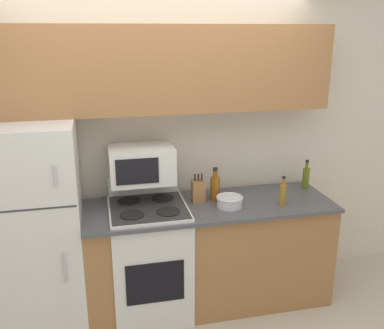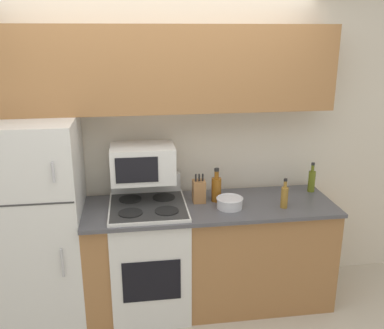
% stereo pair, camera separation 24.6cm
% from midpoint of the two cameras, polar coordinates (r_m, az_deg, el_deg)
% --- Properties ---
extents(ground_plane, '(12.00, 12.00, 0.00)m').
position_cam_midpoint_polar(ground_plane, '(3.60, -4.42, -21.04)').
color(ground_plane, beige).
extents(wall_back, '(8.00, 0.05, 2.55)m').
position_cam_midpoint_polar(wall_back, '(3.65, -6.50, 2.02)').
color(wall_back, beige).
rests_on(wall_back, ground_plane).
extents(lower_cabinets, '(2.00, 0.67, 0.90)m').
position_cam_midpoint_polar(lower_cabinets, '(3.66, 0.27, -11.77)').
color(lower_cabinets, '#9E6B3D').
rests_on(lower_cabinets, ground_plane).
extents(refrigerator, '(0.71, 0.69, 1.63)m').
position_cam_midpoint_polar(refrigerator, '(3.50, -22.22, -7.98)').
color(refrigerator, silver).
rests_on(refrigerator, ground_plane).
extents(upper_cabinets, '(2.71, 0.31, 0.66)m').
position_cam_midpoint_polar(upper_cabinets, '(3.35, -6.55, 12.51)').
color(upper_cabinets, '#9E6B3D').
rests_on(upper_cabinets, refrigerator).
extents(stove, '(0.61, 0.65, 1.09)m').
position_cam_midpoint_polar(stove, '(3.57, -7.68, -12.23)').
color(stove, silver).
rests_on(stove, ground_plane).
extents(microwave, '(0.50, 0.36, 0.28)m').
position_cam_midpoint_polar(microwave, '(3.39, -8.83, 0.02)').
color(microwave, silver).
rests_on(microwave, stove).
extents(knife_block, '(0.10, 0.10, 0.24)m').
position_cam_midpoint_polar(knife_block, '(3.46, -1.24, -3.56)').
color(knife_block, '#9E6B3D').
rests_on(knife_block, lower_cabinets).
extents(bowl, '(0.21, 0.21, 0.09)m').
position_cam_midpoint_polar(bowl, '(3.39, 2.96, -4.95)').
color(bowl, silver).
rests_on(bowl, lower_cabinets).
extents(bottle_olive_oil, '(0.06, 0.06, 0.26)m').
position_cam_midpoint_polar(bottle_olive_oil, '(3.86, 13.20, -1.68)').
color(bottle_olive_oil, '#5B6619').
rests_on(bottle_olive_oil, lower_cabinets).
extents(bottle_vinegar, '(0.06, 0.06, 0.24)m').
position_cam_midpoint_polar(bottle_vinegar, '(3.46, 10.04, -3.88)').
color(bottle_vinegar, olive).
rests_on(bottle_vinegar, lower_cabinets).
extents(bottle_whiskey, '(0.08, 0.08, 0.28)m').
position_cam_midpoint_polar(bottle_whiskey, '(3.49, 1.07, -3.12)').
color(bottle_whiskey, brown).
rests_on(bottle_whiskey, lower_cabinets).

